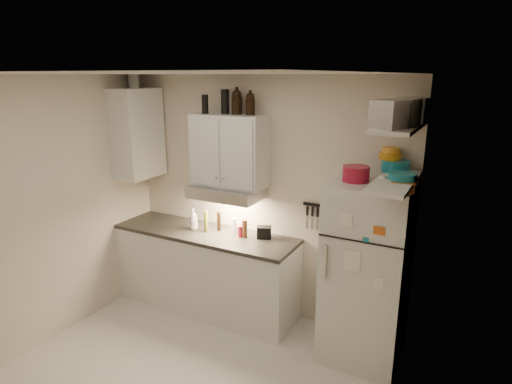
% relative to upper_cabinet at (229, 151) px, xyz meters
% --- Properties ---
extents(ceiling, '(3.20, 3.00, 0.02)m').
position_rel_upper_cabinet_xyz_m(ceiling, '(0.30, -1.33, 0.78)').
color(ceiling, silver).
rests_on(ceiling, ground).
extents(back_wall, '(3.20, 0.02, 2.60)m').
position_rel_upper_cabinet_xyz_m(back_wall, '(0.30, 0.18, -0.53)').
color(back_wall, beige).
rests_on(back_wall, ground).
extents(left_wall, '(0.02, 3.00, 2.60)m').
position_rel_upper_cabinet_xyz_m(left_wall, '(-1.31, -1.33, -0.53)').
color(left_wall, beige).
rests_on(left_wall, ground).
extents(right_wall, '(0.02, 3.00, 2.60)m').
position_rel_upper_cabinet_xyz_m(right_wall, '(1.91, -1.33, -0.53)').
color(right_wall, beige).
rests_on(right_wall, ground).
extents(base_cabinet, '(2.10, 0.60, 0.88)m').
position_rel_upper_cabinet_xyz_m(base_cabinet, '(-0.25, -0.14, -1.39)').
color(base_cabinet, silver).
rests_on(base_cabinet, floor).
extents(countertop, '(2.10, 0.62, 0.04)m').
position_rel_upper_cabinet_xyz_m(countertop, '(-0.25, -0.14, -0.93)').
color(countertop, '#2D2A27').
rests_on(countertop, base_cabinet).
extents(upper_cabinet, '(0.80, 0.33, 0.75)m').
position_rel_upper_cabinet_xyz_m(upper_cabinet, '(0.00, 0.00, 0.00)').
color(upper_cabinet, silver).
rests_on(upper_cabinet, back_wall).
extents(side_cabinet, '(0.33, 0.55, 1.00)m').
position_rel_upper_cabinet_xyz_m(side_cabinet, '(-1.14, -0.14, 0.12)').
color(side_cabinet, silver).
rests_on(side_cabinet, left_wall).
extents(range_hood, '(0.76, 0.46, 0.12)m').
position_rel_upper_cabinet_xyz_m(range_hood, '(0.00, -0.06, -0.44)').
color(range_hood, silver).
rests_on(range_hood, back_wall).
extents(fridge, '(0.70, 0.68, 1.70)m').
position_rel_upper_cabinet_xyz_m(fridge, '(1.55, -0.18, -0.98)').
color(fridge, silver).
rests_on(fridge, floor).
extents(shelf_hi, '(0.30, 0.95, 0.03)m').
position_rel_upper_cabinet_xyz_m(shelf_hi, '(1.75, -0.31, 0.38)').
color(shelf_hi, silver).
rests_on(shelf_hi, right_wall).
extents(shelf_lo, '(0.30, 0.95, 0.03)m').
position_rel_upper_cabinet_xyz_m(shelf_lo, '(1.75, -0.31, -0.07)').
color(shelf_lo, silver).
rests_on(shelf_lo, right_wall).
extents(knife_strip, '(0.42, 0.02, 0.03)m').
position_rel_upper_cabinet_xyz_m(knife_strip, '(1.00, 0.15, -0.51)').
color(knife_strip, black).
rests_on(knife_strip, back_wall).
extents(dutch_oven, '(0.28, 0.28, 0.13)m').
position_rel_upper_cabinet_xyz_m(dutch_oven, '(1.40, -0.20, -0.06)').
color(dutch_oven, maroon).
rests_on(dutch_oven, fridge).
extents(book_stack, '(0.20, 0.24, 0.08)m').
position_rel_upper_cabinet_xyz_m(book_stack, '(1.82, -0.31, -0.09)').
color(book_stack, '#B95317').
rests_on(book_stack, fridge).
extents(spice_jar, '(0.07, 0.07, 0.10)m').
position_rel_upper_cabinet_xyz_m(spice_jar, '(1.65, -0.29, -0.08)').
color(spice_jar, silver).
rests_on(spice_jar, fridge).
extents(stock_pot, '(0.31, 0.31, 0.20)m').
position_rel_upper_cabinet_xyz_m(stock_pot, '(1.80, -0.04, 0.49)').
color(stock_pot, silver).
rests_on(stock_pot, shelf_hi).
extents(tin_a, '(0.25, 0.24, 0.21)m').
position_rel_upper_cabinet_xyz_m(tin_a, '(1.78, -0.40, 0.49)').
color(tin_a, '#AAAAAD').
rests_on(tin_a, shelf_hi).
extents(tin_b, '(0.27, 0.27, 0.20)m').
position_rel_upper_cabinet_xyz_m(tin_b, '(1.72, -0.61, 0.49)').
color(tin_b, '#AAAAAD').
rests_on(tin_b, shelf_hi).
extents(bowl_teal, '(0.24, 0.24, 0.10)m').
position_rel_upper_cabinet_xyz_m(bowl_teal, '(1.69, 0.01, -0.00)').
color(bowl_teal, '#177382').
rests_on(bowl_teal, shelf_lo).
extents(bowl_orange, '(0.19, 0.19, 0.06)m').
position_rel_upper_cabinet_xyz_m(bowl_orange, '(1.63, 0.06, 0.08)').
color(bowl_orange, '#C58212').
rests_on(bowl_orange, bowl_teal).
extents(bowl_yellow, '(0.15, 0.15, 0.05)m').
position_rel_upper_cabinet_xyz_m(bowl_yellow, '(1.63, 0.06, 0.13)').
color(bowl_yellow, orange).
rests_on(bowl_yellow, bowl_orange).
extents(plates, '(0.29, 0.29, 0.06)m').
position_rel_upper_cabinet_xyz_m(plates, '(1.80, -0.28, -0.02)').
color(plates, '#177382').
rests_on(plates, shelf_lo).
extents(growler_a, '(0.14, 0.14, 0.25)m').
position_rel_upper_cabinet_xyz_m(growler_a, '(0.07, 0.06, 0.50)').
color(growler_a, black).
rests_on(growler_a, upper_cabinet).
extents(growler_b, '(0.13, 0.13, 0.23)m').
position_rel_upper_cabinet_xyz_m(growler_b, '(0.23, 0.04, 0.49)').
color(growler_b, black).
rests_on(growler_b, upper_cabinet).
extents(thermos_a, '(0.11, 0.11, 0.25)m').
position_rel_upper_cabinet_xyz_m(thermos_a, '(-0.06, 0.03, 0.50)').
color(thermos_a, black).
rests_on(thermos_a, upper_cabinet).
extents(thermos_b, '(0.08, 0.08, 0.20)m').
position_rel_upper_cabinet_xyz_m(thermos_b, '(-0.27, -0.03, 0.47)').
color(thermos_b, black).
rests_on(thermos_b, upper_cabinet).
extents(side_jar, '(0.13, 0.13, 0.15)m').
position_rel_upper_cabinet_xyz_m(side_jar, '(-1.21, -0.06, 0.70)').
color(side_jar, silver).
rests_on(side_jar, side_cabinet).
extents(soap_bottle, '(0.13, 0.14, 0.27)m').
position_rel_upper_cabinet_xyz_m(soap_bottle, '(-0.40, -0.13, -0.77)').
color(soap_bottle, silver).
rests_on(soap_bottle, countertop).
extents(pepper_mill, '(0.07, 0.07, 0.19)m').
position_rel_upper_cabinet_xyz_m(pepper_mill, '(0.21, -0.07, -0.81)').
color(pepper_mill, brown).
rests_on(pepper_mill, countertop).
extents(oil_bottle, '(0.06, 0.06, 0.24)m').
position_rel_upper_cabinet_xyz_m(oil_bottle, '(-0.24, -0.13, -0.78)').
color(oil_bottle, '#5D681A').
rests_on(oil_bottle, countertop).
extents(vinegar_bottle, '(0.05, 0.05, 0.21)m').
position_rel_upper_cabinet_xyz_m(vinegar_bottle, '(-0.14, -0.02, -0.80)').
color(vinegar_bottle, black).
rests_on(vinegar_bottle, countertop).
extents(clear_bottle, '(0.06, 0.06, 0.17)m').
position_rel_upper_cabinet_xyz_m(clear_bottle, '(0.05, -0.01, -0.82)').
color(clear_bottle, silver).
rests_on(clear_bottle, countertop).
extents(red_jar, '(0.07, 0.07, 0.12)m').
position_rel_upper_cabinet_xyz_m(red_jar, '(0.18, -0.08, -0.84)').
color(red_jar, maroon).
rests_on(red_jar, countertop).
extents(caddy, '(0.18, 0.16, 0.13)m').
position_rel_upper_cabinet_xyz_m(caddy, '(0.41, 0.01, -0.84)').
color(caddy, black).
rests_on(caddy, countertop).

